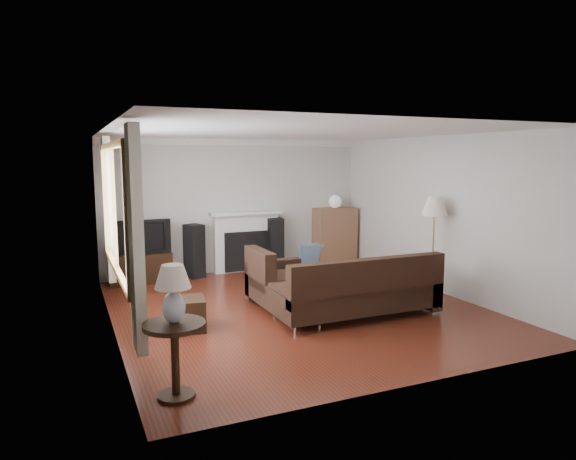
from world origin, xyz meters
name	(u,v)px	position (x,y,z in m)	size (l,w,h in m)	color
room	(297,222)	(0.00, 0.00, 1.25)	(5.10, 5.60, 2.54)	#572013
window	(114,209)	(-2.45, -0.20, 1.55)	(0.12, 2.74, 1.54)	olive
curtain_near	(136,240)	(-2.40, -1.72, 1.40)	(0.10, 0.35, 2.10)	white
curtain_far	(109,210)	(-2.40, 1.32, 1.40)	(0.10, 0.35, 2.10)	white
fireplace	(246,241)	(0.15, 2.64, 0.57)	(1.40, 0.26, 1.15)	white
tv_stand	(140,268)	(-1.84, 2.49, 0.26)	(1.04, 0.47, 0.52)	black
television	(139,236)	(-1.84, 2.49, 0.82)	(1.03, 0.13, 0.59)	black
speaker_left	(194,251)	(-0.88, 2.52, 0.48)	(0.27, 0.32, 0.97)	black
speaker_right	(275,244)	(0.70, 2.54, 0.50)	(0.28, 0.34, 1.01)	black
bookshelf	(335,236)	(2.00, 2.52, 0.58)	(0.84, 0.40, 1.15)	brown
globe_lamp	(335,202)	(2.00, 2.52, 1.28)	(0.26, 0.26, 0.26)	white
sectional_sofa	(355,287)	(0.58, -0.66, 0.40)	(2.48, 1.81, 0.80)	black
coffee_table	(309,283)	(0.48, 0.57, 0.19)	(0.99, 0.54, 0.39)	olive
footstool	(186,314)	(-1.66, -0.29, 0.20)	(0.48, 0.48, 0.40)	black
floor_lamp	(433,247)	(2.22, -0.24, 0.78)	(0.40, 0.40, 1.56)	#AF823C
side_table	(175,360)	(-2.15, -2.10, 0.35)	(0.56, 0.56, 0.70)	black
table_lamp	(173,294)	(-2.15, -2.10, 0.95)	(0.32, 0.32, 0.52)	silver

